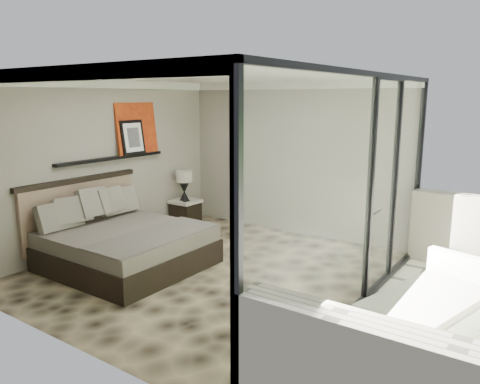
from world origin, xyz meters
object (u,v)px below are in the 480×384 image
Objects in this scene: bed at (122,243)px; table_lamp at (184,181)px; nightstand at (185,213)px; lounger at (429,310)px.

table_lamp is (-0.72, 2.22, 0.55)m from bed.
nightstand is at bearing 107.93° from bed.
table_lamp is at bearing 177.26° from lounger.
bed reaches higher than nightstand.
table_lamp is 5.34m from lounger.
nightstand is (-0.73, 2.26, -0.10)m from bed.
lounger is (5.04, -1.61, -0.69)m from table_lamp.
table_lamp is 0.31× the size of lounger.
table_lamp reaches higher than lounger.
lounger is (5.05, -1.64, -0.04)m from nightstand.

